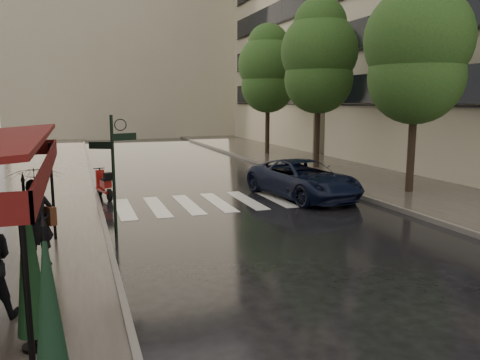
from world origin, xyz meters
TOP-DOWN VIEW (x-y plane):
  - ground at (0.00, 0.00)m, footprint 120.00×120.00m
  - sidewalk_near at (-4.50, 12.00)m, footprint 6.00×60.00m
  - sidewalk_far at (10.25, 12.00)m, footprint 5.50×60.00m
  - curb_near at (-1.45, 12.00)m, footprint 0.12×60.00m
  - curb_far at (7.45, 12.00)m, footprint 0.12×60.00m
  - crosswalk at (2.98, 6.00)m, footprint 7.85×3.20m
  - signpost at (-1.19, 3.00)m, footprint 1.17×0.29m
  - haussmann_far at (16.50, 26.00)m, footprint 8.00×16.00m
  - backdrop_building at (3.00, 38.00)m, footprint 22.00×6.00m
  - tree_near at (9.60, 5.00)m, footprint 3.80×3.80m
  - tree_mid at (9.50, 12.00)m, footprint 3.80×3.80m
  - tree_far at (9.70, 19.00)m, footprint 3.80×3.80m
  - pedestrian_with_umbrella at (-2.86, 0.86)m, footprint 1.44×1.45m
  - scooter at (-1.18, 7.94)m, footprint 0.65×1.56m
  - parked_car at (5.58, 5.80)m, footprint 3.04×5.18m
  - parasol_front at (-2.72, -2.64)m, footprint 0.42×0.42m
  - parasol_back at (-2.36, -4.81)m, footprint 0.43×0.43m

SIDE VIEW (x-z plane):
  - ground at x=0.00m, z-range 0.00..0.00m
  - crosswalk at x=2.98m, z-range 0.00..0.01m
  - sidewalk_near at x=-4.50m, z-range 0.00..0.12m
  - sidewalk_far at x=10.25m, z-range 0.00..0.12m
  - curb_near at x=-1.45m, z-range -0.01..0.15m
  - curb_far at x=7.45m, z-range -0.01..0.15m
  - scooter at x=-1.18m, z-range -0.04..1.00m
  - parked_car at x=5.58m, z-range 0.00..1.35m
  - parasol_back at x=-2.36m, z-range 0.21..2.49m
  - parasol_front at x=-2.72m, z-range 0.21..2.57m
  - pedestrian_with_umbrella at x=-2.86m, z-range 0.53..3.05m
  - signpost at x=-1.19m, z-range 0.28..3.38m
  - tree_near at x=9.60m, z-range 1.33..9.31m
  - tree_far at x=9.70m, z-range 1.37..9.54m
  - tree_mid at x=9.50m, z-range 1.42..9.76m
  - haussmann_far at x=16.50m, z-range 0.00..18.50m
  - backdrop_building at x=3.00m, z-range 0.00..20.00m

